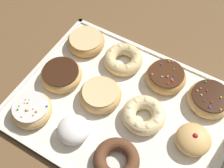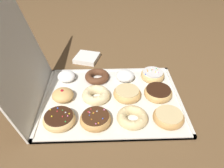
% 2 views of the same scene
% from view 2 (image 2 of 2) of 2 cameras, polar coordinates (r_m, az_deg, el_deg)
% --- Properties ---
extents(ground_plane, '(3.00, 3.00, 0.00)m').
position_cam_2_polar(ground_plane, '(0.94, -0.10, -4.15)').
color(ground_plane, brown).
extents(donut_box, '(0.44, 0.58, 0.01)m').
position_cam_2_polar(donut_box, '(0.94, -0.10, -3.91)').
color(donut_box, silver).
rests_on(donut_box, ground).
extents(box_lid_open, '(0.44, 0.16, 0.55)m').
position_cam_2_polar(box_lid_open, '(0.86, -25.76, 9.80)').
color(box_lid_open, silver).
rests_on(box_lid_open, ground).
extents(glazed_ring_donut_0, '(0.12, 0.12, 0.04)m').
position_cam_2_polar(glazed_ring_donut_0, '(0.85, 14.44, -8.29)').
color(glazed_ring_donut_0, tan).
rests_on(glazed_ring_donut_0, donut_box).
extents(chocolate_frosted_donut_1, '(0.12, 0.12, 0.04)m').
position_cam_2_polar(chocolate_frosted_donut_1, '(0.95, 11.85, -2.19)').
color(chocolate_frosted_donut_1, tan).
rests_on(chocolate_frosted_donut_1, donut_box).
extents(sprinkle_donut_2, '(0.11, 0.11, 0.04)m').
position_cam_2_polar(sprinkle_donut_2, '(1.05, 10.46, 2.33)').
color(sprinkle_donut_2, '#E5B770').
rests_on(sprinkle_donut_2, donut_box).
extents(cruller_donut_3, '(0.12, 0.12, 0.04)m').
position_cam_2_polar(cruller_donut_3, '(0.83, 5.29, -8.58)').
color(cruller_donut_3, '#EACC8C').
rests_on(cruller_donut_3, donut_box).
extents(glazed_ring_donut_4, '(0.12, 0.12, 0.04)m').
position_cam_2_polar(glazed_ring_donut_4, '(0.93, 3.94, -2.44)').
color(glazed_ring_donut_4, tan).
rests_on(glazed_ring_donut_4, donut_box).
extents(powdered_filled_donut_5, '(0.08, 0.08, 0.05)m').
position_cam_2_polar(powdered_filled_donut_5, '(1.02, 3.44, 2.12)').
color(powdered_filled_donut_5, white).
rests_on(powdered_filled_donut_5, donut_box).
extents(sprinkle_donut_6, '(0.12, 0.12, 0.04)m').
position_cam_2_polar(sprinkle_donut_6, '(0.82, -4.29, -9.03)').
color(sprinkle_donut_6, tan).
rests_on(sprinkle_donut_6, donut_box).
extents(cruller_donut_7, '(0.12, 0.12, 0.04)m').
position_cam_2_polar(cruller_donut_7, '(0.92, -4.17, -2.77)').
color(cruller_donut_7, beige).
rests_on(cruller_donut_7, donut_box).
extents(chocolate_cake_ring_donut_8, '(0.11, 0.11, 0.03)m').
position_cam_2_polar(chocolate_cake_ring_donut_8, '(1.03, -3.89, 1.96)').
color(chocolate_cake_ring_donut_8, '#59331E').
rests_on(chocolate_cake_ring_donut_8, donut_box).
extents(sprinkle_donut_9, '(0.12, 0.12, 0.04)m').
position_cam_2_polar(sprinkle_donut_9, '(0.84, -13.51, -8.80)').
color(sprinkle_donut_9, '#E5B770').
rests_on(sprinkle_donut_9, donut_box).
extents(jelly_filled_donut_10, '(0.09, 0.09, 0.05)m').
position_cam_2_polar(jelly_filled_donut_10, '(0.94, -12.59, -2.65)').
color(jelly_filled_donut_10, tan).
rests_on(jelly_filled_donut_10, donut_box).
extents(powdered_filled_donut_11, '(0.08, 0.08, 0.04)m').
position_cam_2_polar(powdered_filled_donut_11, '(1.04, -11.69, 1.98)').
color(powdered_filled_donut_11, white).
rests_on(powdered_filled_donut_11, donut_box).
extents(napkin_stack, '(0.15, 0.15, 0.02)m').
position_cam_2_polar(napkin_stack, '(1.21, -6.52, 6.75)').
color(napkin_stack, white).
rests_on(napkin_stack, ground).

